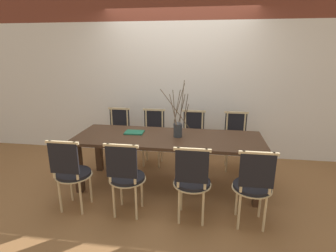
# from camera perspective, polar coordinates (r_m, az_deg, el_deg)

# --- Properties ---
(ground_plane) EXTENTS (16.00, 16.00, 0.00)m
(ground_plane) POSITION_cam_1_polar(r_m,az_deg,el_deg) (3.79, 0.00, -12.79)
(ground_plane) COLOR olive
(wall_rear) EXTENTS (12.00, 0.06, 3.20)m
(wall_rear) POSITION_cam_1_polar(r_m,az_deg,el_deg) (4.58, 2.44, 13.20)
(wall_rear) COLOR white
(wall_rear) RESTS_ON ground_plane
(dining_table) EXTENTS (2.50, 0.87, 0.72)m
(dining_table) POSITION_cam_1_polar(r_m,az_deg,el_deg) (3.53, 0.00, -3.80)
(dining_table) COLOR #422B1C
(dining_table) RESTS_ON ground_plane
(chair_near_leftend) EXTENTS (0.42, 0.42, 0.91)m
(chair_near_leftend) POSITION_cam_1_polar(r_m,az_deg,el_deg) (3.24, -20.31, -9.24)
(chair_near_leftend) COLOR black
(chair_near_leftend) RESTS_ON ground_plane
(chair_near_left) EXTENTS (0.42, 0.42, 0.91)m
(chair_near_left) POSITION_cam_1_polar(r_m,az_deg,el_deg) (3.00, -9.15, -10.53)
(chair_near_left) COLOR black
(chair_near_left) RESTS_ON ground_plane
(chair_near_center) EXTENTS (0.42, 0.42, 0.91)m
(chair_near_center) POSITION_cam_1_polar(r_m,az_deg,el_deg) (2.87, 5.26, -11.61)
(chair_near_center) COLOR black
(chair_near_center) RESTS_ON ground_plane
(chair_near_right) EXTENTS (0.42, 0.42, 0.91)m
(chair_near_right) POSITION_cam_1_polar(r_m,az_deg,el_deg) (2.92, 18.04, -11.97)
(chair_near_right) COLOR black
(chair_near_right) RESTS_ON ground_plane
(chair_far_leftend) EXTENTS (0.42, 0.42, 0.91)m
(chair_far_leftend) POSITION_cam_1_polar(r_m,az_deg,el_deg) (4.48, -10.85, -1.52)
(chair_far_leftend) COLOR black
(chair_far_leftend) RESTS_ON ground_plane
(chair_far_left) EXTENTS (0.42, 0.42, 0.91)m
(chair_far_left) POSITION_cam_1_polar(r_m,az_deg,el_deg) (4.32, -3.30, -1.90)
(chair_far_left) COLOR black
(chair_far_left) RESTS_ON ground_plane
(chair_far_center) EXTENTS (0.42, 0.42, 0.91)m
(chair_far_center) POSITION_cam_1_polar(r_m,az_deg,el_deg) (4.24, 5.46, -2.31)
(chair_far_center) COLOR black
(chair_far_center) RESTS_ON ground_plane
(chair_far_right) EXTENTS (0.42, 0.42, 0.91)m
(chair_far_right) POSITION_cam_1_polar(r_m,az_deg,el_deg) (4.26, 14.48, -2.68)
(chair_far_right) COLOR black
(chair_far_right) RESTS_ON ground_plane
(vase_centerpiece) EXTENTS (0.37, 0.35, 0.75)m
(vase_centerpiece) POSITION_cam_1_polar(r_m,az_deg,el_deg) (3.47, 2.19, -0.39)
(vase_centerpiece) COLOR #33383D
(vase_centerpiece) RESTS_ON dining_table
(book_stack) EXTENTS (0.26, 0.20, 0.02)m
(book_stack) POSITION_cam_1_polar(r_m,az_deg,el_deg) (3.69, -7.35, -1.37)
(book_stack) COLOR #1E6B4C
(book_stack) RESTS_ON dining_table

